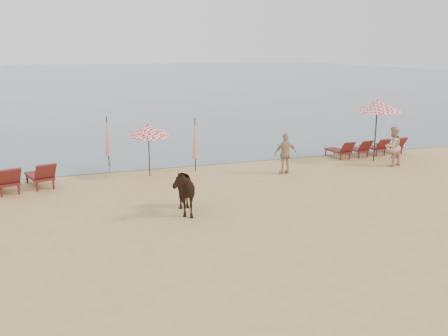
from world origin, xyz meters
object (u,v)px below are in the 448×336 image
object	(u,v)px
lounger_cluster_left	(6,180)
beachgoer_right_b	(285,154)
lounger_cluster_right	(367,147)
beachgoer_right_a	(393,146)
umbrella_open_right	(377,106)
cow	(181,190)
umbrella_open_left_b	(148,130)
umbrella_closed_left	(108,136)
umbrella_closed_right	(195,139)

from	to	relation	value
lounger_cluster_left	beachgoer_right_b	size ratio (longest dim) A/B	2.11
lounger_cluster_right	beachgoer_right_b	world-z (taller)	beachgoer_right_b
beachgoer_right_a	lounger_cluster_left	bearing A→B (deg)	-13.90
umbrella_open_right	cow	world-z (taller)	umbrella_open_right
umbrella_open_right	cow	xyz separation A→B (m)	(-9.85, -4.19, -1.70)
umbrella_open_left_b	umbrella_closed_left	world-z (taller)	umbrella_closed_left
cow	beachgoer_right_a	xyz separation A→B (m)	(9.99, 3.13, 0.10)
lounger_cluster_right	umbrella_open_right	size ratio (longest dim) A/B	1.36
lounger_cluster_left	umbrella_closed_left	size ratio (longest dim) A/B	1.60
umbrella_open_left_b	umbrella_closed_right	xyz separation A→B (m)	(1.92, 0.22, -0.50)
umbrella_open_right	umbrella_closed_right	size ratio (longest dim) A/B	1.25
umbrella_open_left_b	umbrella_open_right	world-z (taller)	umbrella_open_right
lounger_cluster_right	umbrella_open_right	xyz separation A→B (m)	(-0.35, -1.03, 2.04)
beachgoer_right_b	cow	bearing A→B (deg)	33.97
umbrella_closed_right	umbrella_open_right	bearing A→B (deg)	-5.46
umbrella_open_right	umbrella_closed_left	size ratio (longest dim) A/B	1.27
umbrella_closed_left	beachgoer_right_b	xyz separation A→B (m)	(6.49, -3.41, -0.50)
umbrella_open_right	beachgoer_right_b	size ratio (longest dim) A/B	1.67
lounger_cluster_right	cow	xyz separation A→B (m)	(-10.21, -5.22, 0.34)
umbrella_open_right	umbrella_closed_left	world-z (taller)	umbrella_open_right
umbrella_open_left_b	umbrella_open_right	distance (m)	9.94
umbrella_open_left_b	umbrella_closed_right	bearing A→B (deg)	-16.82
beachgoer_right_a	umbrella_open_right	bearing A→B (deg)	-93.01
umbrella_closed_right	umbrella_open_left_b	bearing A→B (deg)	-173.54
umbrella_open_right	umbrella_closed_left	distance (m)	11.58
umbrella_open_left_b	cow	world-z (taller)	umbrella_open_left_b
umbrella_open_left_b	umbrella_open_right	size ratio (longest dim) A/B	0.78
lounger_cluster_right	beachgoer_right_a	size ratio (longest dim) A/B	2.20
lounger_cluster_right	umbrella_open_left_b	world-z (taller)	umbrella_open_left_b
umbrella_closed_left	umbrella_closed_right	xyz separation A→B (m)	(3.24, -1.84, 0.02)
umbrella_open_right	umbrella_closed_left	xyz separation A→B (m)	(-11.22, 2.60, -1.13)
lounger_cluster_right	umbrella_closed_right	size ratio (longest dim) A/B	1.70
umbrella_closed_left	umbrella_closed_right	distance (m)	3.72
umbrella_closed_right	beachgoer_right_a	xyz separation A→B (m)	(8.12, -1.82, -0.50)
beachgoer_right_b	umbrella_closed_left	bearing A→B (deg)	-27.22
umbrella_open_left_b	umbrella_closed_right	distance (m)	1.99
lounger_cluster_left	umbrella_open_right	xyz separation A→B (m)	(14.99, 0.10, 1.98)
lounger_cluster_left	lounger_cluster_right	size ratio (longest dim) A/B	0.92
lounger_cluster_right	umbrella_open_left_b	xyz separation A→B (m)	(-10.26, -0.48, 1.44)
lounger_cluster_left	beachgoer_right_b	xyz separation A→B (m)	(10.25, -0.70, 0.35)
cow	umbrella_open_right	bearing A→B (deg)	26.50
cow	beachgoer_right_a	distance (m)	10.47
umbrella_closed_right	cow	size ratio (longest dim) A/B	1.25
umbrella_closed_right	beachgoer_right_a	world-z (taller)	umbrella_closed_right
umbrella_open_right	beachgoer_right_b	distance (m)	5.07
cow	beachgoer_right_a	bearing A→B (deg)	20.87
lounger_cluster_right	cow	distance (m)	11.47
umbrella_closed_right	beachgoer_right_b	bearing A→B (deg)	-25.75
lounger_cluster_right	umbrella_closed_right	bearing A→B (deg)	177.36
umbrella_open_left_b	beachgoer_right_a	xyz separation A→B (m)	(10.04, -1.60, -1.00)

